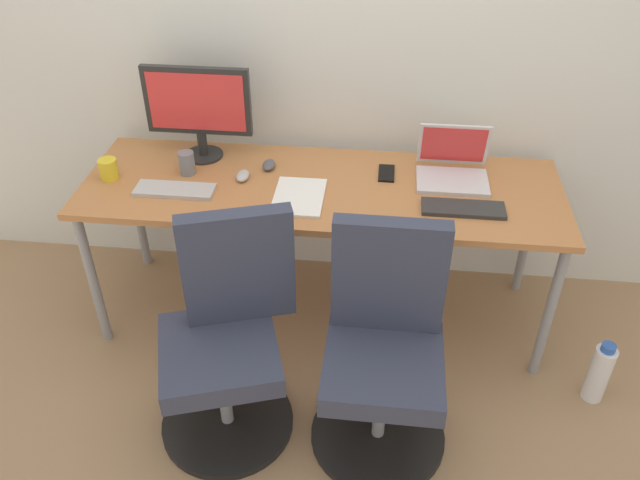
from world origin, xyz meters
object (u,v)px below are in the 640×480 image
Objects in this scene: open_laptop at (453,166)px; office_chair_right at (384,353)px; office_chair_left at (228,341)px; water_bottle_on_floor at (599,373)px; desktop_monitor at (198,107)px; coffee_mug at (109,169)px.

office_chair_right is at bearing -107.82° from open_laptop.
office_chair_left is 1.56m from water_bottle_on_floor.
office_chair_right is 1.96× the size of desktop_monitor.
desktop_monitor is (-0.88, 0.87, 0.56)m from office_chair_right.
desktop_monitor is (-0.29, 0.87, 0.56)m from office_chair_left.
water_bottle_on_floor is 2.08m from desktop_monitor.
open_laptop reaches higher than office_chair_right.
desktop_monitor is at bearing 176.69° from open_laptop.
desktop_monitor is 0.48m from coffee_mug.
office_chair_right is (0.60, 0.00, 0.00)m from office_chair_left.
water_bottle_on_floor is 1.07m from open_laptop.
open_laptop is at bearing 6.67° from coffee_mug.
desktop_monitor is 1.55× the size of open_laptop.
desktop_monitor reaches higher than coffee_mug.
open_laptop is 3.37× the size of coffee_mug.
office_chair_left is 3.03× the size of water_bottle_on_floor.
open_laptop is at bearing 72.18° from office_chair_right.
office_chair_right is 3.03× the size of water_bottle_on_floor.
office_chair_right reaches higher than water_bottle_on_floor.
office_chair_left is 0.60m from office_chair_right.
open_laptop reaches higher than water_bottle_on_floor.
open_laptop is at bearing -3.31° from desktop_monitor.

